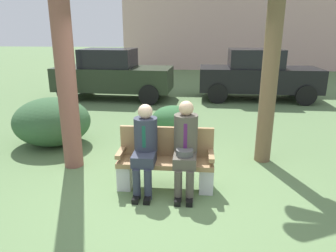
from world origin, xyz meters
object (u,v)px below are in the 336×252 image
at_px(park_bench, 166,162).
at_px(seated_man_right, 185,144).
at_px(parked_car_far, 258,75).
at_px(parked_car_near, 113,74).
at_px(street_lamp, 62,39).
at_px(seated_man_left, 145,144).
at_px(shrub_near_bench, 173,119).
at_px(shrub_mid_lawn, 52,121).

relative_size(park_bench, seated_man_right, 1.05).
xyz_separation_m(park_bench, parked_car_far, (2.45, 6.49, 0.44)).
bearing_deg(park_bench, parked_car_near, 111.50).
bearing_deg(street_lamp, seated_man_right, -52.79).
relative_size(seated_man_left, parked_car_near, 0.32).
bearing_deg(park_bench, seated_man_right, -22.60).
xyz_separation_m(seated_man_right, shrub_near_bench, (-0.39, 2.80, -0.44)).
bearing_deg(shrub_mid_lawn, parked_car_far, 44.54).
relative_size(park_bench, street_lamp, 0.43).
xyz_separation_m(seated_man_left, parked_car_near, (-2.14, 6.28, 0.12)).
xyz_separation_m(seated_man_right, shrub_mid_lawn, (-2.79, 1.74, -0.26)).
distance_m(park_bench, seated_man_right, 0.47).
bearing_deg(seated_man_right, parked_car_near, 113.40).
bearing_deg(parked_car_far, seated_man_left, -112.48).
distance_m(parked_car_far, street_lamp, 6.31).
bearing_deg(park_bench, seated_man_left, -157.21).
relative_size(shrub_near_bench, street_lamp, 0.30).
xyz_separation_m(park_bench, seated_man_right, (0.29, -0.12, 0.34)).
xyz_separation_m(shrub_near_bench, parked_car_far, (2.55, 3.81, 0.53)).
distance_m(seated_man_right, parked_car_far, 6.96).
bearing_deg(street_lamp, seated_man_left, -57.19).
height_order(seated_man_left, shrub_mid_lawn, seated_man_left).
xyz_separation_m(shrub_mid_lawn, parked_car_far, (4.95, 4.87, 0.35)).
bearing_deg(seated_man_left, parked_car_near, 108.79).
distance_m(park_bench, shrub_mid_lawn, 2.98).
bearing_deg(park_bench, shrub_mid_lawn, 147.07).
height_order(seated_man_left, shrub_near_bench, seated_man_left).
xyz_separation_m(seated_man_left, parked_car_far, (2.74, 6.62, 0.12)).
bearing_deg(parked_car_near, seated_man_left, -71.21).
bearing_deg(park_bench, street_lamp, 125.71).
bearing_deg(street_lamp, shrub_near_bench, -33.18).
height_order(shrub_mid_lawn, parked_car_far, parked_car_far).
relative_size(seated_man_left, shrub_near_bench, 1.31).
bearing_deg(parked_car_far, shrub_near_bench, -123.73).
xyz_separation_m(seated_man_right, parked_car_far, (2.16, 6.61, 0.09)).
bearing_deg(street_lamp, parked_car_near, 47.34).
bearing_deg(shrub_near_bench, parked_car_near, 123.80).
relative_size(seated_man_left, seated_man_right, 0.95).
height_order(shrub_near_bench, street_lamp, street_lamp).
bearing_deg(parked_car_near, street_lamp, -132.66).
height_order(park_bench, shrub_near_bench, park_bench).
bearing_deg(seated_man_right, shrub_near_bench, 97.91).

